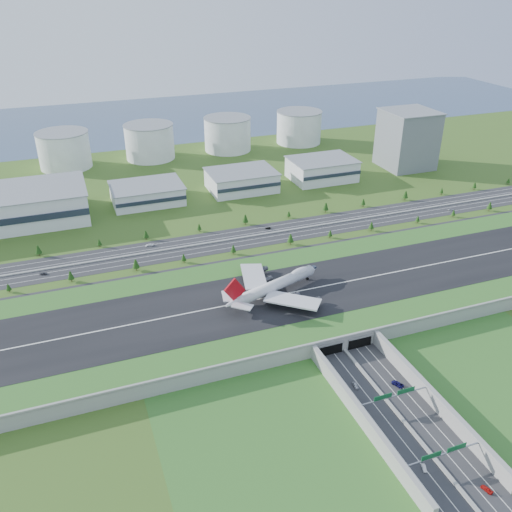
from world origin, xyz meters
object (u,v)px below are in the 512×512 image
object	(u,v)px
car_2	(398,384)
car_5	(268,228)
fuel_tank_a	(64,150)
car_0	(356,385)
office_tower	(407,140)
car_6	(451,210)
boeing_747	(274,286)
car_1	(424,468)
car_7	(149,245)
car_4	(43,273)
car_3	(487,489)

from	to	relation	value
car_2	car_5	world-z (taller)	car_2
fuel_tank_a	car_0	bearing A→B (deg)	-73.95
fuel_tank_a	car_0	xyz separation A→B (m)	(111.29, -386.78, -16.57)
office_tower	car_6	world-z (taller)	office_tower
boeing_747	car_5	world-z (taller)	boeing_747
car_0	car_6	xyz separation A→B (m)	(180.10, 161.37, -0.08)
car_1	car_6	xyz separation A→B (m)	(178.40, 213.25, 0.07)
car_1	car_2	distance (m)	49.21
fuel_tank_a	car_6	xyz separation A→B (m)	(291.39, -225.41, -16.65)
car_6	car_7	bearing A→B (deg)	90.05
office_tower	car_7	size ratio (longest dim) A/B	9.65
car_2	car_4	bearing A→B (deg)	-71.36
car_1	car_3	xyz separation A→B (m)	(16.47, -16.77, 0.04)
car_3	car_5	distance (m)	248.67
car_2	office_tower	bearing A→B (deg)	-148.18
car_1	car_3	distance (m)	23.50
car_2	car_7	distance (m)	206.51
car_1	car_6	distance (m)	278.03
office_tower	car_2	size ratio (longest dim) A/B	8.91
office_tower	car_1	xyz separation A→B (m)	(-207.01, -323.66, -26.72)
car_3	car_2	bearing A→B (deg)	-105.59
boeing_747	car_5	distance (m)	108.34
car_2	car_0	bearing A→B (deg)	-40.99
car_0	car_4	bearing A→B (deg)	136.91
office_tower	car_6	distance (m)	117.13
car_3	car_7	distance (m)	264.52
car_0	car_2	size ratio (longest dim) A/B	0.77
boeing_747	car_0	size ratio (longest dim) A/B	14.43
car_1	office_tower	bearing A→B (deg)	77.20
car_3	car_5	size ratio (longest dim) A/B	1.13
fuel_tank_a	car_6	bearing A→B (deg)	-37.72
car_0	car_5	bearing A→B (deg)	89.03
boeing_747	car_2	xyz separation A→B (m)	(29.72, -84.50, -13.24)
office_tower	car_4	distance (m)	363.46
office_tower	car_7	world-z (taller)	office_tower
office_tower	car_2	xyz separation A→B (m)	(-189.29, -277.75, -26.52)
fuel_tank_a	car_7	xyz separation A→B (m)	(45.98, -204.43, -16.55)
boeing_747	car_3	bearing A→B (deg)	-98.14
boeing_747	car_5	xyz separation A→B (m)	(35.78, 101.38, -13.38)
car_1	car_6	size ratio (longest dim) A/B	0.77
fuel_tank_a	car_2	world-z (taller)	fuel_tank_a
boeing_747	car_1	world-z (taller)	boeing_747
fuel_tank_a	car_6	distance (m)	368.78
car_6	car_3	bearing A→B (deg)	149.79
car_4	car_6	xyz separation A→B (m)	(317.89, -3.93, -0.08)
car_7	car_4	bearing A→B (deg)	-66.12
car_4	car_6	distance (m)	317.91
car_5	car_6	world-z (taller)	car_6
car_3	boeing_747	bearing A→B (deg)	-93.50
boeing_747	car_1	bearing A→B (deg)	-103.83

